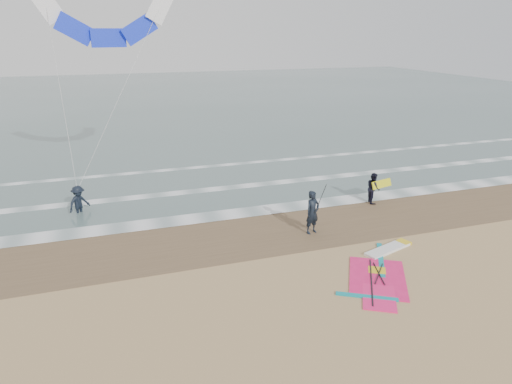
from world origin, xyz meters
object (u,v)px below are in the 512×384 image
object	(u,v)px
person_standing	(313,212)
person_walking	(373,188)
windsurf_rig	(382,269)
surf_kite	(107,22)
person_wading	(78,196)

from	to	relation	value
person_standing	person_walking	world-z (taller)	person_standing
windsurf_rig	person_walking	world-z (taller)	person_walking
surf_kite	windsurf_rig	bearing A→B (deg)	-54.89
windsurf_rig	person_walking	bearing A→B (deg)	61.01
person_standing	person_walking	bearing A→B (deg)	9.35
person_standing	surf_kite	size ratio (longest dim) A/B	0.21
windsurf_rig	person_wading	xyz separation A→B (m)	(-10.67, 9.38, 0.83)
windsurf_rig	surf_kite	world-z (taller)	surf_kite
surf_kite	person_standing	bearing A→B (deg)	-48.02
person_standing	person_wading	bearing A→B (deg)	131.09
windsurf_rig	person_standing	bearing A→B (deg)	105.40
windsurf_rig	person_wading	size ratio (longest dim) A/B	2.76
person_standing	person_wading	world-z (taller)	person_standing
person_standing	surf_kite	xyz separation A→B (m)	(-7.45, 8.28, 7.74)
person_wading	surf_kite	bearing A→B (deg)	11.89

